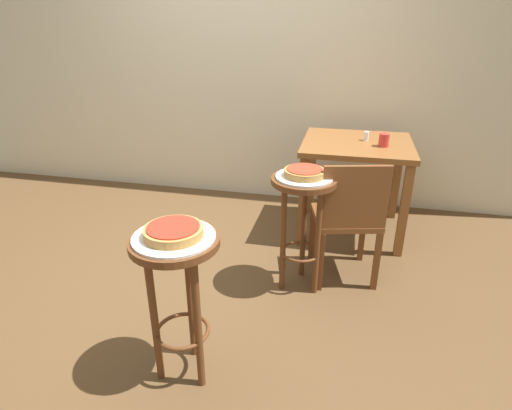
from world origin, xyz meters
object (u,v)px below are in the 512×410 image
at_px(stool_foreground, 178,277).
at_px(serving_plate_foreground, 174,237).
at_px(dining_table, 356,158).
at_px(cup_near_edge, 384,140).
at_px(pizza_middle, 305,172).
at_px(wooden_chair, 348,217).
at_px(serving_plate_middle, 304,177).
at_px(pizza_foreground, 173,231).
at_px(stool_middle, 303,208).
at_px(condiment_shaker, 366,136).

relative_size(stool_foreground, serving_plate_foreground, 2.11).
xyz_separation_m(dining_table, cup_near_edge, (0.18, -0.08, 0.18)).
bearing_deg(dining_table, pizza_middle, -109.17).
bearing_deg(wooden_chair, cup_near_edge, 72.37).
height_order(serving_plate_middle, cup_near_edge, cup_near_edge).
bearing_deg(pizza_foreground, stool_middle, 62.06).
xyz_separation_m(serving_plate_middle, condiment_shaker, (0.37, 0.94, 0.03)).
relative_size(stool_foreground, cup_near_edge, 7.92).
distance_m(stool_foreground, wooden_chair, 1.25).
distance_m(pizza_foreground, condiment_shaker, 1.99).
distance_m(pizza_foreground, serving_plate_middle, 0.98).
relative_size(serving_plate_middle, dining_table, 0.42).
bearing_deg(wooden_chair, serving_plate_foreground, -126.44).
bearing_deg(pizza_middle, condiment_shaker, 68.57).
height_order(stool_foreground, stool_middle, same).
xyz_separation_m(stool_foreground, pizza_middle, (0.46, 0.87, 0.23)).
distance_m(stool_foreground, pizza_middle, 1.01).
relative_size(pizza_middle, wooden_chair, 0.29).
distance_m(pizza_middle, wooden_chair, 0.45).
relative_size(dining_table, wooden_chair, 0.97).
bearing_deg(stool_foreground, pizza_middle, 62.06).
bearing_deg(serving_plate_middle, condiment_shaker, 68.57).
height_order(pizza_middle, dining_table, pizza_middle).
bearing_deg(serving_plate_foreground, pizza_middle, 62.06).
bearing_deg(dining_table, condiment_shaker, 41.85).
bearing_deg(pizza_middle, wooden_chair, 25.60).
xyz_separation_m(pizza_foreground, pizza_middle, (0.46, 0.87, 0.00)).
height_order(pizza_foreground, serving_plate_middle, pizza_foreground).
height_order(serving_plate_foreground, dining_table, serving_plate_foreground).
relative_size(serving_plate_foreground, pizza_foreground, 1.40).
xyz_separation_m(dining_table, wooden_chair, (-0.03, -0.75, -0.16)).
height_order(pizza_foreground, cup_near_edge, cup_near_edge).
bearing_deg(stool_middle, pizza_foreground, -117.94).
xyz_separation_m(stool_middle, serving_plate_middle, (0.00, 0.00, 0.20)).
relative_size(stool_middle, wooden_chair, 0.89).
xyz_separation_m(cup_near_edge, condiment_shaker, (-0.12, 0.14, -0.01)).
distance_m(serving_plate_foreground, stool_middle, 1.00).
distance_m(pizza_middle, condiment_shaker, 1.01).
relative_size(serving_plate_foreground, pizza_middle, 1.49).
relative_size(pizza_middle, condiment_shaker, 3.46).
distance_m(serving_plate_foreground, pizza_middle, 0.98).
bearing_deg(dining_table, cup_near_edge, -23.92).
height_order(pizza_middle, condiment_shaker, condiment_shaker).
bearing_deg(cup_near_edge, wooden_chair, -107.63).
bearing_deg(stool_foreground, condiment_shaker, 65.35).
distance_m(serving_plate_middle, cup_near_edge, 0.94).
distance_m(stool_foreground, serving_plate_middle, 1.00).
xyz_separation_m(condiment_shaker, wooden_chair, (-0.09, -0.80, -0.32)).
xyz_separation_m(stool_foreground, wooden_chair, (0.74, 1.00, -0.09)).
bearing_deg(stool_foreground, serving_plate_middle, 62.06).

